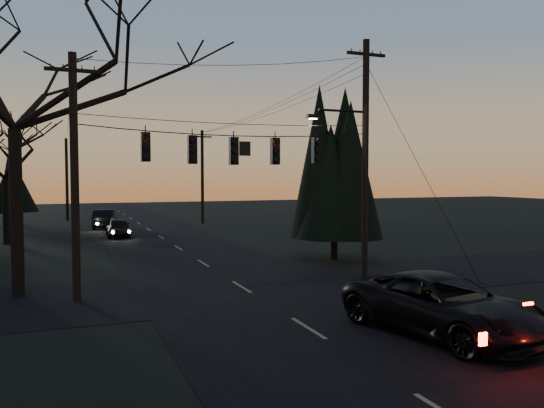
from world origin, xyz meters
name	(u,v)px	position (x,y,z in m)	size (l,w,h in m)	color
ground_plane	(389,379)	(0.00, 0.00, 0.00)	(160.00, 160.00, 0.00)	black
main_road	(186,253)	(0.00, 20.00, 0.01)	(8.00, 120.00, 0.02)	black
cross_road	(242,287)	(0.00, 10.00, 0.01)	(60.00, 7.00, 0.02)	black
utility_pole_right	(364,277)	(5.50, 10.00, 0.00)	(5.00, 0.30, 10.00)	black
utility_pole_left	(77,301)	(-6.00, 10.00, 0.00)	(1.80, 0.30, 8.50)	black
utility_pole_far_r	(203,223)	(5.50, 38.00, 0.00)	(1.80, 0.30, 8.50)	black
utility_pole_far_l	(68,220)	(-6.00, 46.00, 0.00)	(0.30, 0.30, 8.00)	black
span_signal_assembly	(235,150)	(-0.24, 10.00, 5.32)	(11.50, 0.44, 1.49)	black
bare_tree_left	(13,60)	(-7.94, 11.54, 8.39)	(10.04, 10.04, 12.00)	black
evergreen_right	(335,166)	(6.64, 14.81, 4.82)	(4.09, 4.09, 8.45)	black
bare_tree_dist	(5,153)	(-9.74, 28.01, 5.81)	(6.14, 6.14, 8.32)	black
evergreen_dist	(16,186)	(-10.21, 41.74, 3.49)	(3.37, 3.37, 5.80)	black
suv_near	(442,306)	(3.12, 2.11, 0.81)	(2.69, 5.83, 1.62)	black
sedan_oncoming_a	(118,228)	(-2.76, 29.49, 0.67)	(1.59, 3.95, 1.34)	black
sedan_oncoming_b	(105,219)	(-3.20, 36.49, 0.77)	(1.63, 4.68, 1.54)	black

